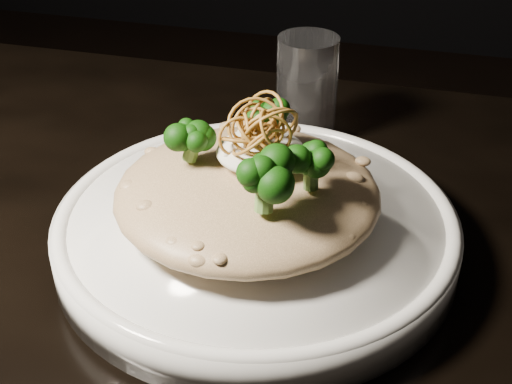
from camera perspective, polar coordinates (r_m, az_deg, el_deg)
table at (r=0.62m, az=-4.80°, el=-12.36°), size 1.10×0.80×0.75m
plate at (r=0.58m, az=0.00°, el=-3.20°), size 0.32×0.32×0.03m
risotto at (r=0.55m, az=-0.70°, el=-0.08°), size 0.21×0.21×0.05m
broccoli at (r=0.53m, az=-0.12°, el=4.35°), size 0.15×0.15×0.05m
cheese at (r=0.54m, az=0.39°, el=3.27°), size 0.07×0.07×0.02m
shallots at (r=0.53m, az=0.14°, el=5.78°), size 0.06×0.06×0.04m
drinking_glass at (r=0.73m, az=4.08°, el=8.23°), size 0.07×0.07×0.11m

